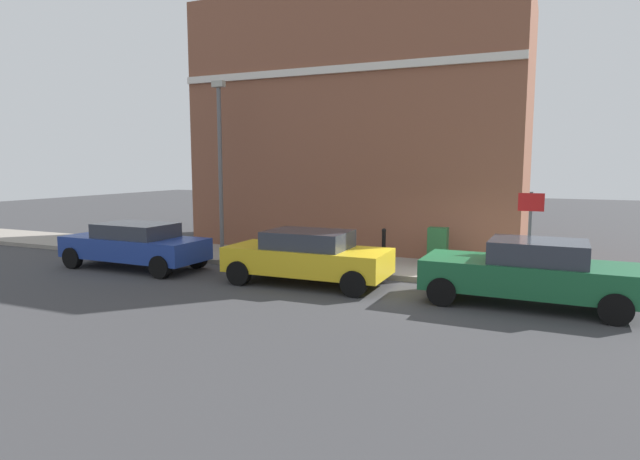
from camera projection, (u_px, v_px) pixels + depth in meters
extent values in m
plane|color=#38383A|center=(427.00, 288.00, 13.31)|extent=(80.00, 80.00, 0.00)
cube|color=gray|center=(259.00, 257.00, 17.35)|extent=(2.75, 30.00, 0.15)
cube|color=brown|center=(367.00, 129.00, 20.11)|extent=(6.43, 11.65, 8.94)
cube|color=silver|center=(335.00, 69.00, 16.94)|extent=(0.12, 11.65, 0.24)
cube|color=#195933|center=(527.00, 276.00, 11.58)|extent=(1.86, 4.50, 0.67)
cube|color=#2D333D|center=(538.00, 252.00, 11.42)|extent=(1.59, 2.02, 0.50)
cylinder|color=black|center=(442.00, 292.00, 11.58)|extent=(0.23, 0.64, 0.64)
cylinder|color=black|center=(456.00, 277.00, 13.07)|extent=(0.23, 0.64, 0.64)
cylinder|color=black|center=(616.00, 309.00, 10.17)|extent=(0.23, 0.64, 0.64)
cylinder|color=black|center=(609.00, 291.00, 11.66)|extent=(0.23, 0.64, 0.64)
cube|color=gold|center=(307.00, 260.00, 13.65)|extent=(1.77, 4.26, 0.64)
cube|color=#2D333D|center=(308.00, 240.00, 13.57)|extent=(1.54, 2.13, 0.47)
cylinder|color=black|center=(239.00, 273.00, 13.56)|extent=(0.23, 0.64, 0.64)
cylinder|color=black|center=(269.00, 262.00, 15.05)|extent=(0.23, 0.64, 0.64)
cylinder|color=black|center=(354.00, 284.00, 12.34)|extent=(0.23, 0.64, 0.64)
cylinder|color=black|center=(374.00, 271.00, 13.82)|extent=(0.23, 0.64, 0.64)
cube|color=navy|center=(134.00, 247.00, 15.74)|extent=(1.80, 4.52, 0.63)
cube|color=#2D333D|center=(136.00, 231.00, 15.64)|extent=(1.54, 2.25, 0.44)
cylinder|color=black|center=(72.00, 258.00, 15.76)|extent=(0.23, 0.64, 0.64)
cylinder|color=black|center=(114.00, 250.00, 17.21)|extent=(0.23, 0.64, 0.64)
cylinder|color=black|center=(160.00, 267.00, 14.35)|extent=(0.23, 0.64, 0.64)
cylinder|color=black|center=(197.00, 258.00, 15.79)|extent=(0.23, 0.64, 0.64)
cube|color=#1E4C28|center=(438.00, 247.00, 15.21)|extent=(0.40, 0.55, 1.15)
cube|color=#333333|center=(437.00, 265.00, 15.28)|extent=(0.46, 0.61, 0.08)
cylinder|color=black|center=(384.00, 247.00, 15.97)|extent=(0.12, 0.12, 0.95)
sphere|color=black|center=(384.00, 230.00, 15.91)|extent=(0.14, 0.14, 0.14)
cylinder|color=black|center=(309.00, 250.00, 15.32)|extent=(0.12, 0.12, 0.95)
sphere|color=black|center=(309.00, 233.00, 15.26)|extent=(0.14, 0.14, 0.14)
cylinder|color=#59595B|center=(529.00, 239.00, 12.87)|extent=(0.08, 0.08, 2.30)
cube|color=white|center=(531.00, 202.00, 12.74)|extent=(0.03, 0.56, 0.40)
cube|color=red|center=(531.00, 202.00, 12.72)|extent=(0.01, 0.60, 0.44)
cylinder|color=#59595B|center=(220.00, 171.00, 17.77)|extent=(0.14, 0.14, 5.50)
cube|color=#A5A599|center=(218.00, 84.00, 17.42)|extent=(0.20, 0.44, 0.20)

